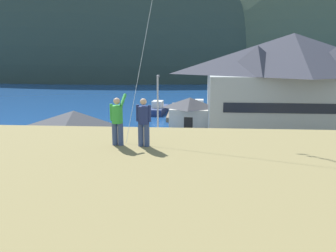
# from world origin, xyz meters

# --- Properties ---
(ground_plane) EXTENTS (600.00, 600.00, 0.00)m
(ground_plane) POSITION_xyz_m (0.00, 0.00, 0.00)
(ground_plane) COLOR #66604C
(parking_lot_pad) EXTENTS (40.00, 20.00, 0.10)m
(parking_lot_pad) POSITION_xyz_m (0.00, 5.00, 0.05)
(parking_lot_pad) COLOR gray
(parking_lot_pad) RESTS_ON ground
(bay_water) EXTENTS (360.00, 84.00, 0.03)m
(bay_water) POSITION_xyz_m (0.00, 60.00, 0.01)
(bay_water) COLOR navy
(bay_water) RESTS_ON ground
(far_hill_west_ridge) EXTENTS (146.54, 51.30, 86.89)m
(far_hill_west_ridge) POSITION_xyz_m (-35.69, 114.94, 0.00)
(far_hill_west_ridge) COLOR #2D3D33
(far_hill_west_ridge) RESTS_ON ground
(far_hill_east_peak) EXTENTS (123.11, 49.64, 77.67)m
(far_hill_east_peak) POSITION_xyz_m (46.63, 119.49, 0.00)
(far_hill_east_peak) COLOR #42513D
(far_hill_east_peak) RESTS_ON ground
(harbor_lodge) EXTENTS (21.36, 12.20, 12.33)m
(harbor_lodge) POSITION_xyz_m (12.99, 23.06, 6.62)
(harbor_lodge) COLOR #999E99
(harbor_lodge) RESTS_ON ground
(storage_shed_near_lot) EXTENTS (7.99, 5.64, 5.60)m
(storage_shed_near_lot) POSITION_xyz_m (-8.25, 5.34, 2.91)
(storage_shed_near_lot) COLOR beige
(storage_shed_near_lot) RESTS_ON ground
(storage_shed_waterside) EXTENTS (5.75, 4.78, 4.33)m
(storage_shed_waterside) POSITION_xyz_m (0.66, 24.59, 2.25)
(storage_shed_waterside) COLOR beige
(storage_shed_waterside) RESTS_ON ground
(wharf_dock) EXTENTS (3.20, 15.95, 0.70)m
(wharf_dock) POSITION_xyz_m (-1.31, 37.64, 0.35)
(wharf_dock) COLOR #70604C
(wharf_dock) RESTS_ON ground
(moored_boat_wharfside) EXTENTS (3.03, 7.51, 2.16)m
(moored_boat_wharfside) POSITION_xyz_m (-4.83, 37.60, 0.72)
(moored_boat_wharfside) COLOR navy
(moored_boat_wharfside) RESTS_ON ground
(moored_boat_outer_mooring) EXTENTS (2.24, 6.49, 2.16)m
(moored_boat_outer_mooring) POSITION_xyz_m (2.05, 39.64, 0.72)
(moored_boat_outer_mooring) COLOR #A8A399
(moored_boat_outer_mooring) RESTS_ON ground
(parked_car_back_row_left) EXTENTS (4.23, 2.11, 1.82)m
(parked_car_back_row_left) POSITION_xyz_m (7.94, 0.64, 1.06)
(parked_car_back_row_left) COLOR navy
(parked_car_back_row_left) RESTS_ON parking_lot_pad
(parked_car_back_row_right) EXTENTS (4.25, 2.15, 1.82)m
(parked_car_back_row_right) POSITION_xyz_m (0.13, -0.35, 1.06)
(parked_car_back_row_right) COLOR silver
(parked_car_back_row_right) RESTS_ON parking_lot_pad
(parked_car_mid_row_near) EXTENTS (4.33, 2.31, 1.82)m
(parked_car_mid_row_near) POSITION_xyz_m (-14.70, 6.54, 1.06)
(parked_car_mid_row_near) COLOR slate
(parked_car_mid_row_near) RESTS_ON parking_lot_pad
(parked_car_front_row_end) EXTENTS (4.31, 2.27, 1.82)m
(parked_car_front_row_end) POSITION_xyz_m (5.77, 6.62, 1.06)
(parked_car_front_row_end) COLOR black
(parked_car_front_row_end) RESTS_ON parking_lot_pad
(parked_car_mid_row_center) EXTENTS (4.31, 2.28, 1.82)m
(parked_car_mid_row_center) POSITION_xyz_m (-4.72, -0.30, 1.06)
(parked_car_mid_row_center) COLOR #236633
(parked_car_mid_row_center) RESTS_ON parking_lot_pad
(parking_light_pole) EXTENTS (0.24, 0.78, 7.95)m
(parking_light_pole) POSITION_xyz_m (-2.12, 10.55, 4.63)
(parking_light_pole) COLOR #ADADB2
(parking_light_pole) RESTS_ON parking_lot_pad
(person_kite_flyer) EXTENTS (0.56, 0.64, 1.86)m
(person_kite_flyer) POSITION_xyz_m (-1.56, -9.31, 7.73)
(person_kite_flyer) COLOR #384770
(person_kite_flyer) RESTS_ON grassy_hill_foreground
(person_companion) EXTENTS (0.55, 0.40, 1.74)m
(person_companion) POSITION_xyz_m (-0.58, -9.41, 7.71)
(person_companion) COLOR #384770
(person_companion) RESTS_ON grassy_hill_foreground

